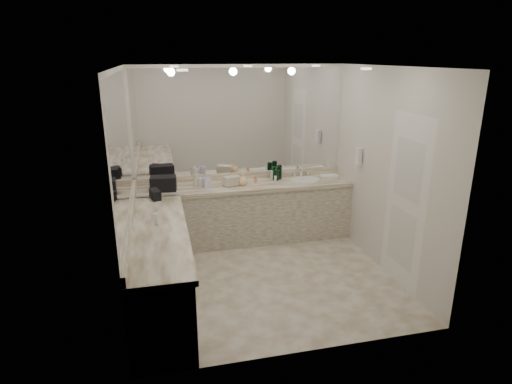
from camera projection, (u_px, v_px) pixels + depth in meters
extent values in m
plane|color=beige|center=(265.00, 277.00, 5.50)|extent=(3.20, 3.20, 0.00)
plane|color=white|center=(266.00, 67.00, 4.71)|extent=(3.20, 3.20, 0.00)
cube|color=beige|center=(241.00, 153.00, 6.50)|extent=(3.20, 0.02, 2.60)
cube|color=beige|center=(126.00, 189.00, 4.75)|extent=(0.02, 3.00, 2.60)
cube|color=beige|center=(386.00, 172.00, 5.46)|extent=(0.02, 3.00, 2.60)
cube|color=beige|center=(245.00, 214.00, 6.49)|extent=(3.20, 0.60, 0.84)
cube|color=beige|center=(245.00, 186.00, 6.34)|extent=(3.20, 0.64, 0.06)
cube|color=beige|center=(160.00, 269.00, 4.81)|extent=(0.60, 2.40, 0.84)
cube|color=beige|center=(158.00, 232.00, 4.68)|extent=(0.64, 2.42, 0.06)
cube|color=beige|center=(241.00, 176.00, 6.58)|extent=(3.20, 0.04, 0.10)
cube|color=beige|center=(131.00, 218.00, 4.87)|extent=(0.04, 3.00, 0.10)
cube|color=white|center=(240.00, 122.00, 6.34)|extent=(3.12, 0.01, 1.55)
cube|color=white|center=(123.00, 147.00, 4.61)|extent=(0.01, 2.92, 1.55)
cylinder|color=white|center=(305.00, 180.00, 6.55)|extent=(0.44, 0.44, 0.03)
cube|color=silver|center=(301.00, 172.00, 6.72)|extent=(0.24, 0.16, 0.14)
cube|color=white|center=(359.00, 156.00, 6.08)|extent=(0.06, 0.10, 0.24)
cube|color=white|center=(405.00, 203.00, 5.07)|extent=(0.02, 0.82, 2.10)
cube|color=black|center=(163.00, 183.00, 6.00)|extent=(0.38, 0.26, 0.20)
cube|color=black|center=(155.00, 194.00, 5.66)|extent=(0.16, 0.26, 0.13)
cube|color=beige|center=(232.00, 181.00, 6.24)|extent=(0.27, 0.22, 0.13)
cube|color=white|center=(329.00, 176.00, 6.66)|extent=(0.29, 0.22, 0.04)
cylinder|color=white|center=(156.00, 219.00, 4.79)|extent=(0.06, 0.06, 0.13)
imported|color=silver|center=(196.00, 178.00, 6.22)|extent=(0.11, 0.11, 0.24)
imported|color=silver|center=(207.00, 180.00, 6.14)|extent=(0.10, 0.10, 0.21)
imported|color=#FAD38F|center=(243.00, 179.00, 6.25)|extent=(0.18, 0.18, 0.18)
cylinder|color=#16552D|center=(274.00, 173.00, 6.56)|extent=(0.06, 0.06, 0.19)
cylinder|color=#16552D|center=(280.00, 172.00, 6.58)|extent=(0.06, 0.06, 0.22)
cylinder|color=#16552D|center=(279.00, 172.00, 6.57)|extent=(0.07, 0.07, 0.21)
cylinder|color=#16552D|center=(277.00, 174.00, 6.51)|extent=(0.07, 0.07, 0.18)
cylinder|color=silver|center=(272.00, 175.00, 6.54)|extent=(0.04, 0.04, 0.14)
cylinder|color=#E57F66|center=(256.00, 180.00, 6.38)|extent=(0.04, 0.04, 0.10)
cylinder|color=silver|center=(275.00, 179.00, 6.45)|extent=(0.04, 0.04, 0.09)
cylinder|color=silver|center=(202.00, 182.00, 6.20)|extent=(0.06, 0.06, 0.13)
cylinder|color=#F2D84C|center=(235.00, 182.00, 6.27)|extent=(0.04, 0.04, 0.10)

